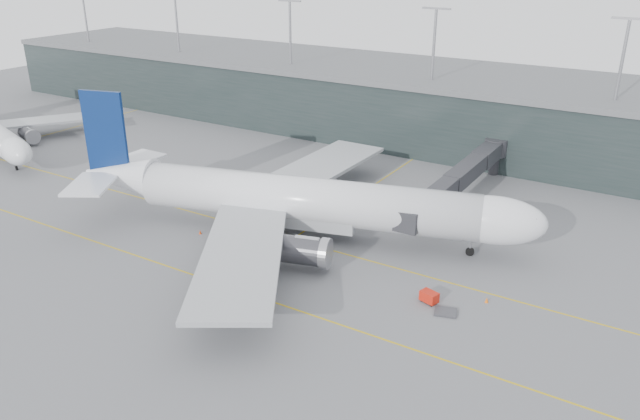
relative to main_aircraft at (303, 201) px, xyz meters
The scene contains 17 objects.
ground 8.20m from the main_aircraft, 162.48° to the left, with size 320.00×320.00×0.00m, color #525256.
taxiline_a 8.29m from the main_aircraft, 158.60° to the right, with size 160.00×0.25×0.02m, color gold.
taxiline_b 19.89m from the main_aircraft, 107.24° to the right, with size 160.00×0.25×0.02m, color gold.
taxiline_lead_main 22.51m from the main_aircraft, 91.72° to the left, with size 0.25×60.00×0.02m, color gold.
taxiline_lead_adj 83.73m from the main_aircraft, 164.88° to the left, with size 0.25×60.00×0.02m, color gold.
terminal 60.08m from the main_aircraft, 95.40° to the left, with size 240.00×36.00×29.00m.
main_aircraft is the anchor object (origin of this frame).
jet_bridge 31.50m from the main_aircraft, 59.31° to the left, with size 4.29×45.72×6.97m.
gse_cart 25.63m from the main_aircraft, 19.02° to the right, with size 2.46×1.93×1.47m.
baggage_dolly 28.60m from the main_aircraft, 19.61° to the right, with size 2.62×2.10×0.26m, color #38383D.
uld_a 16.81m from the main_aircraft, 136.92° to the left, with size 2.38×2.07×1.87m.
uld_b 16.78m from the main_aircraft, 121.12° to the left, with size 2.21×1.91×1.76m.
uld_c 14.78m from the main_aircraft, 115.62° to the left, with size 2.29×1.93×1.90m.
cone_nose 30.67m from the main_aircraft, ahead, with size 0.43×0.43×0.69m, color orange.
cone_wing_stbd 18.65m from the main_aircraft, 82.90° to the right, with size 0.46×0.46×0.73m, color orange.
cone_wing_port 13.55m from the main_aircraft, 75.20° to the left, with size 0.47×0.47×0.74m, color #FF5E0E.
cone_tail 16.71m from the main_aircraft, 149.90° to the right, with size 0.41×0.41×0.66m, color #DA3F0C.
Camera 1 is at (52.74, -73.61, 40.71)m, focal length 35.00 mm.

